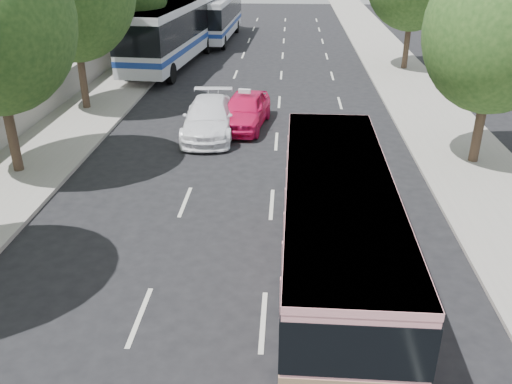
# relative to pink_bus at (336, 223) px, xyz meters

# --- Properties ---
(ground) EXTENTS (120.00, 120.00, 0.00)m
(ground) POSITION_rel_pink_bus_xyz_m (-2.67, 0.63, -1.91)
(ground) COLOR black
(ground) RESTS_ON ground
(sidewalk_left) EXTENTS (4.00, 90.00, 0.15)m
(sidewalk_left) POSITION_rel_pink_bus_xyz_m (-11.17, 20.63, -1.84)
(sidewalk_left) COLOR #9E998E
(sidewalk_left) RESTS_ON ground
(sidewalk_right) EXTENTS (4.00, 90.00, 0.12)m
(sidewalk_right) POSITION_rel_pink_bus_xyz_m (5.83, 20.63, -1.85)
(sidewalk_right) COLOR #9E998E
(sidewalk_right) RESTS_ON ground
(low_wall) EXTENTS (0.30, 90.00, 1.50)m
(low_wall) POSITION_rel_pink_bus_xyz_m (-12.97, 20.63, -1.01)
(low_wall) COLOR #9E998E
(low_wall) RESTS_ON sidewalk_left
(tree_right_near) EXTENTS (5.10, 5.10, 7.95)m
(tree_right_near) POSITION_rel_pink_bus_xyz_m (6.11, 8.57, 3.29)
(tree_right_near) COLOR #38281E
(tree_right_near) RESTS_ON ground
(pink_bus) EXTENTS (2.56, 9.66, 3.07)m
(pink_bus) POSITION_rel_pink_bus_xyz_m (0.00, 0.00, 0.00)
(pink_bus) COLOR #FDA3A9
(pink_bus) RESTS_ON ground
(pink_taxi) EXTENTS (2.47, 4.87, 1.59)m
(pink_taxi) POSITION_rel_pink_bus_xyz_m (-3.18, 12.51, -1.12)
(pink_taxi) COLOR #E31354
(pink_taxi) RESTS_ON ground
(white_pickup) EXTENTS (2.39, 5.37, 1.53)m
(white_pickup) POSITION_rel_pink_bus_xyz_m (-4.67, 11.37, -1.15)
(white_pickup) COLOR white
(white_pickup) RESTS_ON ground
(tour_coach_front) EXTENTS (4.23, 13.75, 4.05)m
(tour_coach_front) POSITION_rel_pink_bus_xyz_m (-8.97, 24.93, 0.52)
(tour_coach_front) COLOR silver
(tour_coach_front) RESTS_ON ground
(tour_coach_rear) EXTENTS (2.96, 11.85, 3.52)m
(tour_coach_rear) POSITION_rel_pink_bus_xyz_m (-7.17, 34.72, 0.21)
(tour_coach_rear) COLOR silver
(tour_coach_rear) RESTS_ON ground
(taxi_roof_sign) EXTENTS (0.57, 0.25, 0.18)m
(taxi_roof_sign) POSITION_rel_pink_bus_xyz_m (-3.18, 12.51, -0.24)
(taxi_roof_sign) COLOR silver
(taxi_roof_sign) RESTS_ON pink_taxi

